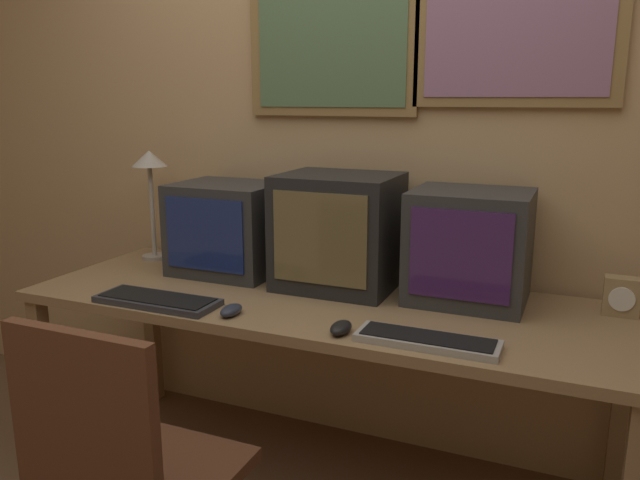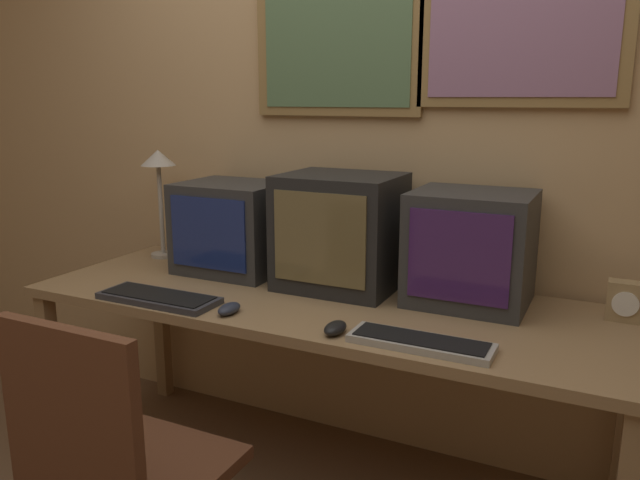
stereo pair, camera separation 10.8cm
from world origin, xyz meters
TOP-DOWN VIEW (x-y plane):
  - wall_back at (0.00, 1.42)m, footprint 8.00×0.08m
  - desk at (0.00, 0.98)m, footprint 2.16×0.76m
  - monitor_left at (-0.49, 1.15)m, footprint 0.42×0.35m
  - monitor_center at (0.01, 1.14)m, footprint 0.43×0.37m
  - monitor_right at (0.49, 1.17)m, footprint 0.41×0.36m
  - keyboard_main at (-0.50, 0.70)m, footprint 0.45×0.16m
  - keyboard_side at (0.46, 0.71)m, footprint 0.42×0.13m
  - mouse_near_keyboard at (-0.20, 0.70)m, footprint 0.06×0.10m
  - mouse_far_corner at (0.20, 0.69)m, footprint 0.06×0.11m
  - desk_clock at (0.99, 1.21)m, footprint 0.11×0.07m
  - desk_lamp at (-0.91, 1.21)m, footprint 0.15×0.15m

SIDE VIEW (x-z plane):
  - desk at x=0.00m, z-range 0.31..1.06m
  - keyboard_main at x=-0.50m, z-range 0.75..0.78m
  - keyboard_side at x=0.46m, z-range 0.75..0.78m
  - mouse_near_keyboard at x=-0.20m, z-range 0.75..0.79m
  - mouse_far_corner at x=0.20m, z-range 0.75..0.79m
  - desk_clock at x=0.99m, z-range 0.75..0.89m
  - monitor_left at x=-0.49m, z-range 0.75..1.12m
  - monitor_right at x=0.49m, z-range 0.75..1.15m
  - monitor_center at x=0.01m, z-range 0.75..1.19m
  - desk_lamp at x=-0.91m, z-range 0.90..1.38m
  - wall_back at x=0.00m, z-range 0.01..2.61m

